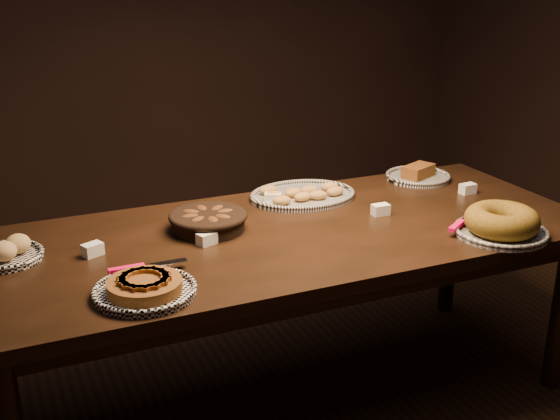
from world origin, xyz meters
name	(u,v)px	position (x,y,z in m)	size (l,w,h in m)	color
ground	(288,395)	(0.00, 0.00, 0.00)	(5.00, 5.00, 0.00)	black
buffet_table	(288,248)	(0.00, 0.00, 0.68)	(2.40, 1.00, 0.75)	black
apple_tart_plate	(145,288)	(-0.64, -0.32, 0.77)	(0.34, 0.33, 0.06)	white
madeleine_platter	(302,195)	(0.21, 0.33, 0.77)	(0.47, 0.38, 0.05)	black
bundt_cake_plate	(501,224)	(0.72, -0.37, 0.80)	(0.37, 0.38, 0.11)	black
croissant_basket	(208,219)	(-0.28, 0.13, 0.79)	(0.36, 0.36, 0.08)	black
bread_roll_plate	(5,252)	(-1.02, 0.14, 0.78)	(0.26, 0.26, 0.08)	white
loaf_plate	(418,175)	(0.84, 0.36, 0.77)	(0.30, 0.30, 0.07)	black
tent_cards	(294,215)	(0.07, 0.09, 0.77)	(1.73, 0.39, 0.04)	white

